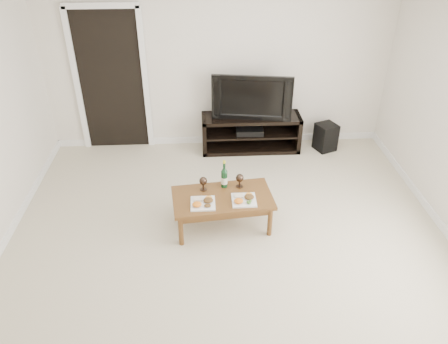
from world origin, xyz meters
TOP-DOWN VIEW (x-y plane):
  - floor at (0.00, 0.00)m, footprint 5.50×5.50m
  - back_wall at (0.00, 2.77)m, footprint 5.00×0.04m
  - ceiling at (0.00, 0.00)m, footprint 5.00×5.50m
  - doorway at (-1.55, 2.73)m, footprint 0.90×0.02m
  - media_console at (0.47, 2.50)m, footprint 1.47×0.45m
  - television at (0.47, 2.50)m, footprint 1.16×0.33m
  - av_receiver at (0.45, 2.48)m, footprint 0.41×0.32m
  - subwoofer at (1.61, 2.43)m, footprint 0.36×0.36m
  - coffee_table at (-0.05, 0.66)m, footprint 1.19×0.73m
  - plate_left at (-0.28, 0.52)m, footprint 0.27×0.27m
  - plate_right at (0.18, 0.56)m, footprint 0.27×0.27m
  - wine_bottle at (-0.02, 0.86)m, footprint 0.07×0.07m
  - goblet_left at (-0.27, 0.81)m, footprint 0.09×0.09m
  - goblet_right at (0.15, 0.85)m, footprint 0.09×0.09m

SIDE VIEW (x-z plane):
  - floor at x=0.00m, z-range 0.00..0.00m
  - subwoofer at x=1.61m, z-range 0.00..0.42m
  - coffee_table at x=-0.05m, z-range 0.00..0.42m
  - media_console at x=0.47m, z-range 0.00..0.55m
  - av_receiver at x=0.45m, z-range 0.29..0.36m
  - plate_left at x=-0.28m, z-range 0.42..0.49m
  - plate_right at x=0.18m, z-range 0.42..0.49m
  - goblet_left at x=-0.27m, z-range 0.42..0.59m
  - goblet_right at x=0.15m, z-range 0.42..0.59m
  - wine_bottle at x=-0.02m, z-range 0.42..0.77m
  - television at x=0.47m, z-range 0.55..1.21m
  - doorway at x=-1.55m, z-range 0.00..2.05m
  - back_wall at x=0.00m, z-range 0.00..2.60m
  - ceiling at x=0.00m, z-range 2.60..2.64m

